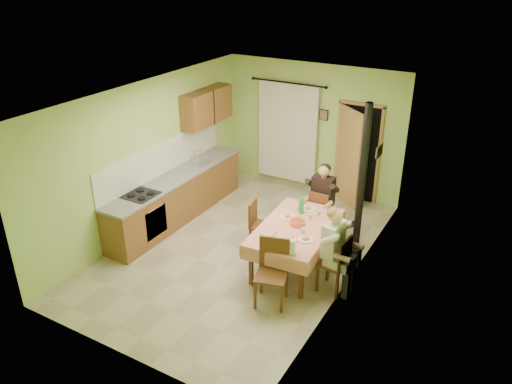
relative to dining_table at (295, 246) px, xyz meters
The scene contains 17 objects.
floor 1.12m from the dining_table, behind, with size 4.00×6.00×0.01m, color tan.
room_shell 1.79m from the dining_table, behind, with size 4.04×6.04×2.82m.
kitchen_run 2.79m from the dining_table, behind, with size 0.64×3.64×1.56m.
upper_cabinets 3.69m from the dining_table, 149.55° to the left, with size 0.35×1.40×0.70m, color brown.
curtain 3.42m from the dining_table, 119.06° to the left, with size 1.70×0.07×2.22m.
doorway 2.91m from the dining_table, 91.08° to the left, with size 0.96×0.58×2.15m.
dining_table is the anchor object (origin of this frame).
tableware 0.45m from the dining_table, 69.94° to the right, with size 0.82×1.59×0.33m.
chair_far 1.14m from the dining_table, 91.40° to the left, with size 0.38×0.38×0.94m.
chair_near 1.08m from the dining_table, 83.70° to the right, with size 0.56×0.56×1.02m.
chair_right 0.88m from the dining_table, 22.05° to the right, with size 0.44×0.44×0.96m.
chair_left 0.77m from the dining_table, 167.15° to the left, with size 0.44×0.44×0.93m.
man_far 1.26m from the dining_table, 91.38° to the left, with size 0.58×0.47×1.39m.
man_right 1.00m from the dining_table, 22.29° to the right, with size 0.50×0.61×1.39m.
stove_flue 1.22m from the dining_table, 35.01° to the left, with size 0.24×0.24×2.80m.
picture_back 3.36m from the dining_table, 105.24° to the left, with size 0.19×0.03×0.23m, color black.
picture_right 2.10m from the dining_table, 52.51° to the left, with size 0.03×0.31×0.21m, color brown.
Camera 1 is at (4.01, -6.51, 4.76)m, focal length 35.00 mm.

